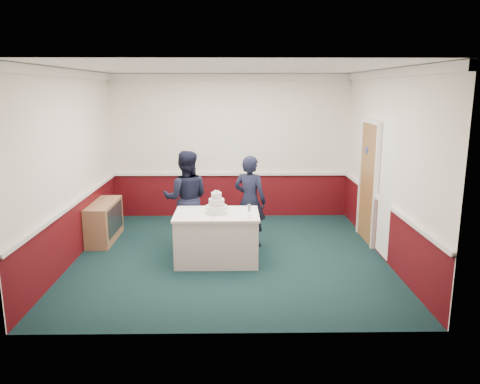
{
  "coord_description": "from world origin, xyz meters",
  "views": [
    {
      "loc": [
        0.05,
        -7.31,
        2.71
      ],
      "look_at": [
        0.16,
        -0.1,
        1.1
      ],
      "focal_mm": 35.0,
      "sensor_mm": 36.0,
      "label": 1
    }
  ],
  "objects_px": {
    "cake_table": "(217,237)",
    "person_woman": "(250,201)",
    "sideboard": "(104,221)",
    "wedding_cake": "(217,206)",
    "person_man": "(186,198)",
    "cake_knife": "(214,216)",
    "champagne_flute": "(249,209)"
  },
  "relations": [
    {
      "from": "cake_table",
      "to": "cake_knife",
      "type": "height_order",
      "value": "cake_knife"
    },
    {
      "from": "wedding_cake",
      "to": "person_man",
      "type": "height_order",
      "value": "person_man"
    },
    {
      "from": "person_man",
      "to": "sideboard",
      "type": "bearing_deg",
      "value": -10.53
    },
    {
      "from": "cake_table",
      "to": "wedding_cake",
      "type": "relative_size",
      "value": 3.63
    },
    {
      "from": "sideboard",
      "to": "person_woman",
      "type": "height_order",
      "value": "person_woman"
    },
    {
      "from": "sideboard",
      "to": "cake_knife",
      "type": "relative_size",
      "value": 5.45
    },
    {
      "from": "cake_knife",
      "to": "champagne_flute",
      "type": "distance_m",
      "value": 0.55
    },
    {
      "from": "cake_knife",
      "to": "person_woman",
      "type": "bearing_deg",
      "value": 71.21
    },
    {
      "from": "person_man",
      "to": "cake_knife",
      "type": "bearing_deg",
      "value": 116.76
    },
    {
      "from": "cake_table",
      "to": "champagne_flute",
      "type": "xyz_separation_m",
      "value": [
        0.5,
        -0.28,
        0.53
      ]
    },
    {
      "from": "cake_table",
      "to": "person_man",
      "type": "bearing_deg",
      "value": 124.34
    },
    {
      "from": "cake_knife",
      "to": "person_man",
      "type": "height_order",
      "value": "person_man"
    },
    {
      "from": "cake_table",
      "to": "cake_knife",
      "type": "distance_m",
      "value": 0.44
    },
    {
      "from": "wedding_cake",
      "to": "person_man",
      "type": "xyz_separation_m",
      "value": [
        -0.56,
        0.81,
        -0.07
      ]
    },
    {
      "from": "person_man",
      "to": "person_woman",
      "type": "xyz_separation_m",
      "value": [
        1.11,
        -0.06,
        -0.04
      ]
    },
    {
      "from": "champagne_flute",
      "to": "person_woman",
      "type": "xyz_separation_m",
      "value": [
        0.05,
        1.03,
        -0.13
      ]
    },
    {
      "from": "sideboard",
      "to": "person_man",
      "type": "distance_m",
      "value": 1.61
    },
    {
      "from": "cake_knife",
      "to": "person_woman",
      "type": "xyz_separation_m",
      "value": [
        0.58,
        0.95,
        0.01
      ]
    },
    {
      "from": "champagne_flute",
      "to": "person_man",
      "type": "distance_m",
      "value": 1.52
    },
    {
      "from": "champagne_flute",
      "to": "cake_table",
      "type": "bearing_deg",
      "value": 150.75
    },
    {
      "from": "champagne_flute",
      "to": "person_man",
      "type": "bearing_deg",
      "value": 133.99
    },
    {
      "from": "sideboard",
      "to": "cake_knife",
      "type": "distance_m",
      "value": 2.45
    },
    {
      "from": "sideboard",
      "to": "person_woman",
      "type": "relative_size",
      "value": 0.75
    },
    {
      "from": "cake_table",
      "to": "person_woman",
      "type": "height_order",
      "value": "person_woman"
    },
    {
      "from": "cake_knife",
      "to": "person_woman",
      "type": "distance_m",
      "value": 1.11
    },
    {
      "from": "cake_table",
      "to": "person_woman",
      "type": "distance_m",
      "value": 1.01
    },
    {
      "from": "cake_table",
      "to": "champagne_flute",
      "type": "distance_m",
      "value": 0.78
    },
    {
      "from": "wedding_cake",
      "to": "cake_knife",
      "type": "bearing_deg",
      "value": -98.53
    },
    {
      "from": "sideboard",
      "to": "cake_table",
      "type": "relative_size",
      "value": 0.91
    },
    {
      "from": "sideboard",
      "to": "person_woman",
      "type": "bearing_deg",
      "value": -7.11
    },
    {
      "from": "cake_table",
      "to": "champagne_flute",
      "type": "height_order",
      "value": "champagne_flute"
    },
    {
      "from": "cake_table",
      "to": "wedding_cake",
      "type": "height_order",
      "value": "wedding_cake"
    }
  ]
}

